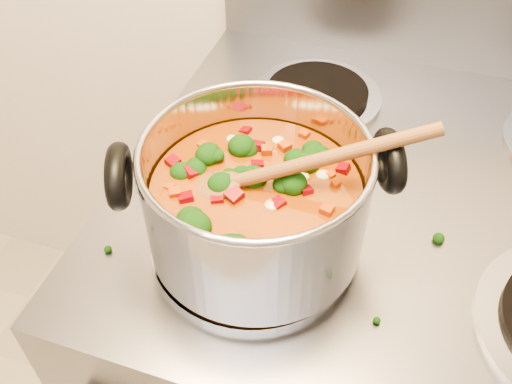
% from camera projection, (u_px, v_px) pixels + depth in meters
% --- Properties ---
extents(electric_range, '(0.77, 0.70, 1.08)m').
position_uv_depth(electric_range, '(374.00, 364.00, 1.05)').
color(electric_range, gray).
rests_on(electric_range, ground).
extents(stockpot, '(0.30, 0.24, 0.15)m').
position_uv_depth(stockpot, '(256.00, 199.00, 0.61)').
color(stockpot, '#A9A9B1').
rests_on(stockpot, electric_range).
extents(wooden_spoon, '(0.25, 0.11, 0.10)m').
position_uv_depth(wooden_spoon, '(268.00, 173.00, 0.58)').
color(wooden_spoon, brown).
rests_on(wooden_spoon, stockpot).
extents(cooktop_crumbs, '(0.34, 0.20, 0.01)m').
position_uv_depth(cooktop_crumbs, '(227.00, 172.00, 0.75)').
color(cooktop_crumbs, black).
rests_on(cooktop_crumbs, electric_range).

